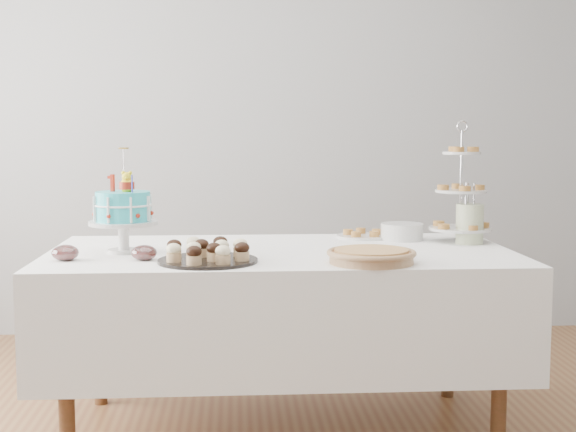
{
  "coord_description": "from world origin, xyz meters",
  "views": [
    {
      "loc": [
        -0.19,
        -3.0,
        1.26
      ],
      "look_at": [
        0.03,
        0.3,
        0.91
      ],
      "focal_mm": 50.0,
      "sensor_mm": 36.0,
      "label": 1
    }
  ],
  "objects": [
    {
      "name": "jam_bowl_b",
      "position": [
        -0.84,
        0.08,
        0.8
      ],
      "size": [
        0.1,
        0.1,
        0.06
      ],
      "color": "silver",
      "rests_on": "table"
    },
    {
      "name": "jam_bowl_a",
      "position": [
        -0.54,
        0.07,
        0.8
      ],
      "size": [
        0.1,
        0.1,
        0.06
      ],
      "color": "silver",
      "rests_on": "table"
    },
    {
      "name": "pastry_plate",
      "position": [
        0.4,
        0.67,
        0.79
      ],
      "size": [
        0.25,
        0.25,
        0.04
      ],
      "color": "silver",
      "rests_on": "table"
    },
    {
      "name": "utensil_pitcher",
      "position": [
        0.84,
        0.44,
        0.87
      ],
      "size": [
        0.13,
        0.12,
        0.27
      ],
      "rotation": [
        0.0,
        0.0,
        0.3
      ],
      "color": "silver",
      "rests_on": "table"
    },
    {
      "name": "cupcake_tray",
      "position": [
        -0.29,
        0.0,
        0.81
      ],
      "size": [
        0.38,
        0.38,
        0.09
      ],
      "color": "black",
      "rests_on": "table"
    },
    {
      "name": "plate_stack",
      "position": [
        0.57,
        0.58,
        0.81
      ],
      "size": [
        0.19,
        0.19,
        0.08
      ],
      "color": "silver",
      "rests_on": "table"
    },
    {
      "name": "table",
      "position": [
        0.0,
        0.3,
        0.54
      ],
      "size": [
        1.92,
        1.02,
        0.77
      ],
      "color": "white",
      "rests_on": "floor"
    },
    {
      "name": "birthday_cake",
      "position": [
        -0.64,
        0.26,
        0.89
      ],
      "size": [
        0.28,
        0.28,
        0.43
      ],
      "rotation": [
        0.0,
        0.0,
        -0.38
      ],
      "color": "silver",
      "rests_on": "table"
    },
    {
      "name": "walls",
      "position": [
        0.0,
        0.0,
        1.35
      ],
      "size": [
        5.04,
        4.04,
        2.7
      ],
      "color": "#919496",
      "rests_on": "floor"
    },
    {
      "name": "tiered_stand",
      "position": [
        0.81,
        0.5,
        1.0
      ],
      "size": [
        0.28,
        0.28,
        0.54
      ],
      "color": "silver",
      "rests_on": "table"
    },
    {
      "name": "pie",
      "position": [
        0.32,
        -0.06,
        0.8
      ],
      "size": [
        0.34,
        0.34,
        0.05
      ],
      "color": "tan",
      "rests_on": "table"
    }
  ]
}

